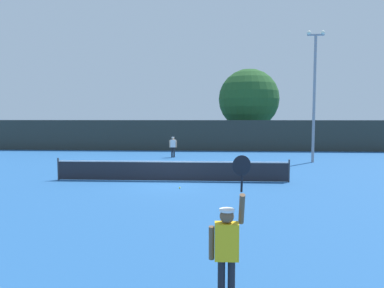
# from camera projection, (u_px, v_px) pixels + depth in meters

# --- Properties ---
(ground_plane) EXTENTS (120.00, 120.00, 0.00)m
(ground_plane) POSITION_uv_depth(u_px,v_px,m) (172.00, 181.00, 17.20)
(ground_plane) COLOR #235693
(tennis_net) EXTENTS (11.14, 0.08, 1.07)m
(tennis_net) POSITION_uv_depth(u_px,v_px,m) (172.00, 170.00, 17.16)
(tennis_net) COLOR #232328
(tennis_net) RESTS_ON ground
(perimeter_fence) EXTENTS (36.69, 0.12, 2.74)m
(perimeter_fence) POSITION_uv_depth(u_px,v_px,m) (191.00, 135.00, 32.21)
(perimeter_fence) COLOR #2D332D
(perimeter_fence) RESTS_ON ground
(player_serving) EXTENTS (0.68, 0.39, 2.47)m
(player_serving) POSITION_uv_depth(u_px,v_px,m) (227.00, 243.00, 5.73)
(player_serving) COLOR yellow
(player_serving) RESTS_ON ground
(player_receiving) EXTENTS (0.57, 0.23, 1.54)m
(player_receiving) POSITION_uv_depth(u_px,v_px,m) (173.00, 145.00, 27.04)
(player_receiving) COLOR white
(player_receiving) RESTS_ON ground
(tennis_ball) EXTENTS (0.07, 0.07, 0.07)m
(tennis_ball) POSITION_uv_depth(u_px,v_px,m) (180.00, 188.00, 15.40)
(tennis_ball) COLOR #CCE033
(tennis_ball) RESTS_ON ground
(light_pole) EXTENTS (1.18, 0.28, 8.68)m
(light_pole) POSITION_uv_depth(u_px,v_px,m) (314.00, 89.00, 23.82)
(light_pole) COLOR gray
(light_pole) RESTS_ON ground
(large_tree) EXTENTS (6.01, 6.01, 7.80)m
(large_tree) POSITION_uv_depth(u_px,v_px,m) (249.00, 99.00, 36.01)
(large_tree) COLOR brown
(large_tree) RESTS_ON ground
(parked_car_near) EXTENTS (2.38, 4.40, 1.69)m
(parked_car_near) POSITION_uv_depth(u_px,v_px,m) (121.00, 138.00, 38.43)
(parked_car_near) COLOR red
(parked_car_near) RESTS_ON ground
(parked_car_mid) EXTENTS (2.26, 4.35, 1.69)m
(parked_car_mid) POSITION_uv_depth(u_px,v_px,m) (217.00, 138.00, 38.27)
(parked_car_mid) COLOR navy
(parked_car_mid) RESTS_ON ground
(parked_car_far) EXTENTS (2.10, 4.29, 1.69)m
(parked_car_far) POSITION_uv_depth(u_px,v_px,m) (282.00, 137.00, 40.38)
(parked_car_far) COLOR black
(parked_car_far) RESTS_ON ground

